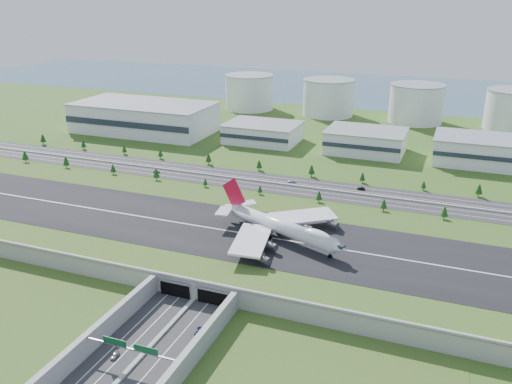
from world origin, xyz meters
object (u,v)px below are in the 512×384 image
(boeing_747, at_px, (281,226))
(car_0, at_px, (115,355))
(car_4, at_px, (156,171))
(car_5, at_px, (361,188))
(car_7, at_px, (291,181))
(car_2, at_px, (200,331))
(fuel_tank_a, at_px, (249,92))

(boeing_747, distance_m, car_0, 98.48)
(car_4, distance_m, car_5, 139.18)
(car_7, bearing_deg, boeing_747, 1.35)
(car_2, bearing_deg, car_0, 38.33)
(car_5, bearing_deg, car_7, -91.23)
(boeing_747, height_order, car_4, boeing_747)
(car_2, bearing_deg, car_7, -93.50)
(car_4, height_order, car_5, car_4)
(car_0, bearing_deg, car_7, 82.92)
(fuel_tank_a, height_order, boeing_747, fuel_tank_a)
(boeing_747, relative_size, car_2, 12.36)
(car_5, distance_m, car_7, 45.28)
(car_4, xyz_separation_m, car_7, (92.95, 14.30, -0.05))
(car_2, relative_size, car_5, 1.18)
(car_2, distance_m, car_5, 175.10)
(fuel_tank_a, height_order, car_4, fuel_tank_a)
(fuel_tank_a, height_order, car_7, fuel_tank_a)
(fuel_tank_a, xyz_separation_m, car_2, (132.33, -379.61, -16.57))
(car_0, bearing_deg, car_5, 69.98)
(car_4, bearing_deg, car_7, -91.35)
(car_4, bearing_deg, car_0, -163.11)
(car_4, bearing_deg, boeing_747, -135.88)
(car_2, xyz_separation_m, car_5, (26.11, 173.14, 0.00))
(car_2, xyz_separation_m, car_7, (-19.10, 170.61, -0.04))
(boeing_747, bearing_deg, car_4, 166.04)
(boeing_747, xyz_separation_m, car_7, (-26.35, 100.29, -13.73))
(car_4, bearing_deg, car_5, -93.15)
(fuel_tank_a, height_order, car_0, fuel_tank_a)
(fuel_tank_a, distance_m, car_2, 402.36)
(car_5, bearing_deg, car_4, -87.50)
(car_5, bearing_deg, boeing_747, -14.84)
(car_4, relative_size, car_7, 0.91)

